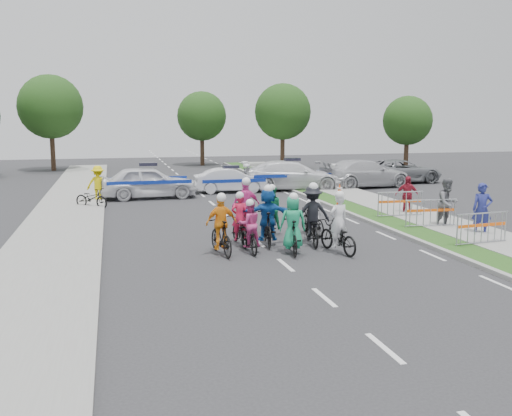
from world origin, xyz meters
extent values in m
plane|color=#28282B|center=(0.00, 0.00, 0.00)|extent=(90.00, 90.00, 0.00)
cube|color=gray|center=(5.10, 5.00, 0.06)|extent=(0.20, 60.00, 0.12)
cube|color=#214616|center=(5.80, 5.00, 0.06)|extent=(1.20, 60.00, 0.11)
cube|color=gray|center=(7.60, 5.00, 0.07)|extent=(2.40, 60.00, 0.13)
cube|color=gray|center=(-6.50, 5.00, 0.07)|extent=(3.00, 60.00, 0.13)
imported|color=black|center=(1.98, 1.04, 0.50)|extent=(1.02, 1.98, 0.99)
imported|color=white|center=(1.98, 0.99, 1.01)|extent=(0.67, 0.51, 1.65)
sphere|color=white|center=(1.98, 0.94, 1.78)|extent=(0.29, 0.29, 0.29)
imported|color=black|center=(0.61, 1.30, 0.54)|extent=(0.78, 1.85, 1.07)
imported|color=#1C9A65|center=(0.61, 1.25, 0.99)|extent=(0.86, 0.63, 1.61)
sphere|color=white|center=(0.61, 1.20, 1.74)|extent=(0.28, 0.28, 0.28)
imported|color=black|center=(-0.62, 1.77, 0.43)|extent=(0.61, 1.65, 0.86)
imported|color=#CA3880|center=(-0.62, 1.72, 0.89)|extent=(0.71, 0.56, 1.43)
sphere|color=white|center=(-0.62, 1.67, 1.54)|extent=(0.25, 0.25, 0.25)
imported|color=black|center=(-1.51, 1.67, 0.54)|extent=(0.77, 1.86, 1.08)
imported|color=orange|center=(-1.51, 1.62, 0.99)|extent=(1.00, 0.53, 1.63)
sphere|color=white|center=(-1.51, 1.57, 1.76)|extent=(0.28, 0.28, 0.28)
imported|color=black|center=(1.62, 2.37, 0.52)|extent=(1.01, 2.09, 1.05)
imported|color=black|center=(1.62, 2.32, 1.05)|extent=(1.22, 0.83, 1.75)
sphere|color=white|center=(1.62, 2.27, 1.89)|extent=(0.30, 0.30, 0.30)
imported|color=black|center=(0.18, 2.61, 0.57)|extent=(0.82, 1.94, 1.13)
imported|color=#1652AA|center=(0.18, 2.56, 1.03)|extent=(1.63, 0.74, 1.70)
sphere|color=white|center=(0.18, 2.51, 1.83)|extent=(0.29, 0.29, 0.29)
imported|color=black|center=(-0.70, 2.81, 0.45)|extent=(0.66, 1.75, 0.91)
imported|color=#DC1B43|center=(-0.70, 2.76, 0.93)|extent=(0.56, 0.38, 1.51)
sphere|color=white|center=(-0.70, 2.71, 1.63)|extent=(0.26, 0.26, 0.26)
imported|color=black|center=(2.16, 3.80, 0.50)|extent=(0.70, 1.70, 0.99)
imported|color=silver|center=(2.16, 3.75, 0.92)|extent=(0.79, 0.57, 1.49)
sphere|color=white|center=(2.16, 3.70, 1.61)|extent=(0.26, 0.26, 0.26)
imported|color=black|center=(0.80, 4.35, 0.46)|extent=(0.95, 1.84, 0.92)
imported|color=#188852|center=(0.80, 4.30, 0.94)|extent=(0.84, 0.72, 1.53)
sphere|color=white|center=(0.80, 4.25, 1.65)|extent=(0.27, 0.27, 0.27)
imported|color=black|center=(-0.11, 4.41, 0.58)|extent=(0.83, 2.00, 1.17)
imported|color=#F443AC|center=(-0.11, 4.36, 1.06)|extent=(1.08, 0.57, 1.75)
sphere|color=white|center=(-0.11, 4.31, 1.89)|extent=(0.30, 0.30, 0.30)
imported|color=silver|center=(-2.82, 14.54, 0.83)|extent=(4.95, 2.17, 1.66)
imported|color=silver|center=(1.73, 15.81, 0.66)|extent=(4.09, 1.58, 1.33)
imported|color=silver|center=(5.32, 15.96, 0.83)|extent=(6.04, 3.27, 1.66)
imported|color=#BBBCC1|center=(9.84, 16.06, 0.82)|extent=(5.91, 3.06, 1.64)
imported|color=slate|center=(13.06, 17.72, 0.73)|extent=(5.40, 2.71, 1.47)
imported|color=navy|center=(7.81, 2.18, 0.93)|extent=(0.80, 0.67, 1.85)
imported|color=#5B5B60|center=(7.42, 3.68, 0.94)|extent=(1.03, 0.87, 1.89)
imported|color=maroon|center=(7.44, 6.72, 0.83)|extent=(1.04, 0.85, 1.66)
imported|color=yellow|center=(-5.29, 13.97, 0.88)|extent=(1.26, 0.91, 1.76)
cube|color=#F24C0C|center=(5.15, 8.61, 0.01)|extent=(0.40, 0.40, 0.03)
cone|color=#F24C0C|center=(5.15, 8.61, 0.35)|extent=(0.36, 0.36, 0.70)
cylinder|color=silver|center=(5.15, 8.61, 0.45)|extent=(0.29, 0.29, 0.08)
cube|color=#F24C0C|center=(6.83, 12.59, 0.01)|extent=(0.40, 0.40, 0.03)
cone|color=#F24C0C|center=(6.83, 12.59, 0.35)|extent=(0.36, 0.36, 0.70)
cylinder|color=silver|center=(6.83, 12.59, 0.45)|extent=(0.29, 0.29, 0.08)
imported|color=black|center=(-5.56, 11.89, 0.46)|extent=(1.76, 1.58, 0.93)
cylinder|color=#382619|center=(9.00, 30.00, 1.62)|extent=(0.36, 0.36, 3.25)
sphere|color=#1E3E13|center=(9.00, 30.00, 4.55)|extent=(4.55, 4.55, 4.55)
cylinder|color=#382619|center=(18.00, 26.00, 1.38)|extent=(0.36, 0.36, 2.75)
sphere|color=#1E3E13|center=(18.00, 26.00, 3.85)|extent=(3.85, 3.85, 3.85)
cylinder|color=#382619|center=(-9.00, 32.00, 1.75)|extent=(0.36, 0.36, 3.50)
sphere|color=#1E3E13|center=(-9.00, 32.00, 4.90)|extent=(4.90, 4.90, 4.90)
cylinder|color=#382619|center=(3.00, 34.00, 1.50)|extent=(0.36, 0.36, 3.00)
sphere|color=#1E3E13|center=(3.00, 34.00, 4.20)|extent=(4.20, 4.20, 4.20)
camera|label=1|loc=(-4.62, -14.81, 4.09)|focal=40.00mm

